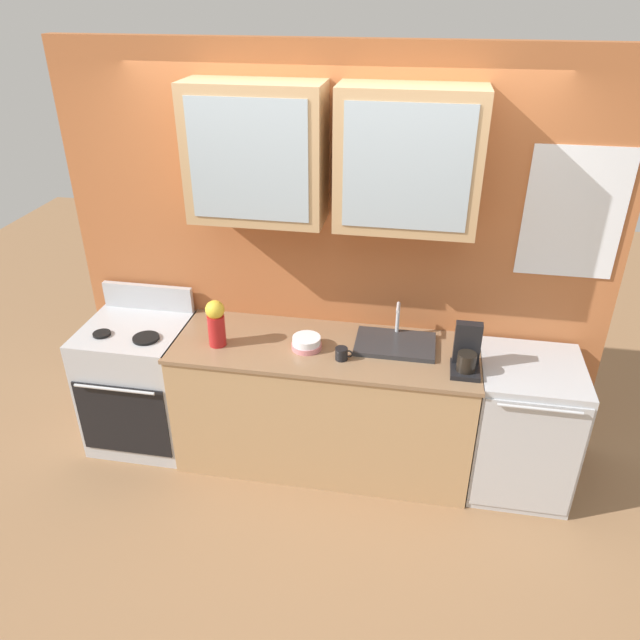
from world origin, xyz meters
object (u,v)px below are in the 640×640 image
Objects in this scene: cup_near_sink at (342,354)px; dishwasher at (522,426)px; stove_range at (141,383)px; sink_faucet at (395,343)px; coffee_maker at (467,354)px; bowl_stack at (307,343)px; vase at (216,322)px.

cup_near_sink is 0.12× the size of dishwasher.
stove_range reaches higher than cup_near_sink.
coffee_maker reaches higher than sink_faucet.
stove_range reaches higher than bowl_stack.
dishwasher is (1.37, 0.03, -0.49)m from bowl_stack.
bowl_stack is 0.21× the size of dishwasher.
sink_faucet is 0.47m from coffee_maker.
sink_faucet reaches higher than bowl_stack.
dishwasher is (1.14, 0.12, -0.49)m from cup_near_sink.
dishwasher is at bearing 2.63° from vase.
coffee_maker is at bearing -0.52° from vase.
stove_range is at bearing 177.15° from coffee_maker.
coffee_maker is (2.15, -0.11, 0.55)m from stove_range.
stove_range is at bearing 174.98° from cup_near_sink.
coffee_maker is at bearing -165.91° from dishwasher.
dishwasher is (1.93, 0.09, -0.61)m from vase.
bowl_stack is at bearing -166.99° from sink_faucet.
stove_range is 9.92× the size of cup_near_sink.
vase is 0.80m from cup_near_sink.
coffee_maker reaches higher than cup_near_sink.
sink_faucet is 1.62× the size of vase.
stove_range is 2.16× the size of sink_faucet.
bowl_stack is (-0.54, -0.13, 0.02)m from sink_faucet.
bowl_stack is (1.18, -0.04, 0.48)m from stove_range.
sink_faucet is at bearing 9.33° from vase.
sink_faucet is at bearing 173.70° from dishwasher.
dishwasher is at bearing -6.30° from sink_faucet.
dishwasher is (0.83, -0.09, -0.47)m from sink_faucet.
dishwasher is (2.56, -0.00, -0.01)m from stove_range.
stove_range is 0.87m from vase.
cup_near_sink is at bearing -2.28° from vase.
bowl_stack is at bearing 5.68° from vase.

